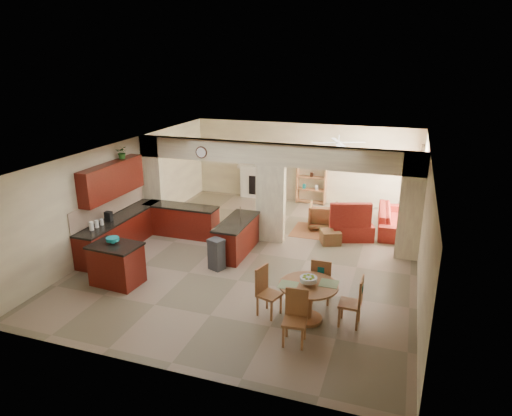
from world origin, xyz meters
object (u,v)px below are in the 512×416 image
(kitchen_island, at_px, (117,264))
(sofa, at_px, (394,219))
(dining_table, at_px, (308,297))
(armchair, at_px, (323,216))

(kitchen_island, relative_size, sofa, 0.50)
(kitchen_island, bearing_deg, sofa, 47.64)
(dining_table, relative_size, armchair, 1.36)
(sofa, bearing_deg, dining_table, 162.42)
(kitchen_island, bearing_deg, armchair, 57.34)
(kitchen_island, distance_m, armchair, 6.36)
(dining_table, xyz_separation_m, sofa, (1.39, 5.70, -0.18))
(dining_table, distance_m, sofa, 5.87)
(dining_table, xyz_separation_m, armchair, (-0.69, 5.21, -0.13))
(kitchen_island, distance_m, dining_table, 4.50)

